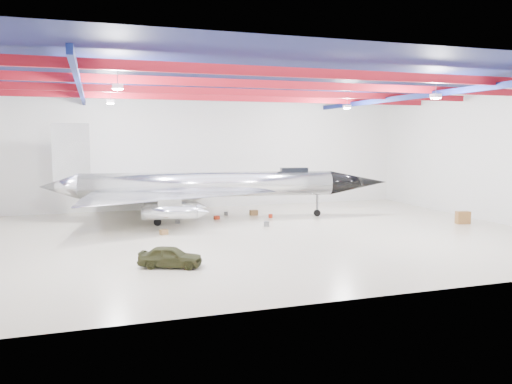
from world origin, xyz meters
name	(u,v)px	position (x,y,z in m)	size (l,w,h in m)	color
floor	(261,235)	(0.00, 0.00, 0.00)	(40.00, 40.00, 0.00)	beige
wall_back	(213,152)	(0.00, 15.00, 5.50)	(40.00, 40.00, 0.00)	silver
wall_right	(488,155)	(20.00, 0.00, 5.50)	(30.00, 30.00, 0.00)	silver
ceiling	(261,80)	(0.00, 0.00, 11.00)	(40.00, 40.00, 0.00)	#0A0F38
ceiling_structure	(261,90)	(0.00, 0.00, 10.32)	(39.50, 29.50, 1.08)	maroon
jet_aircraft	(208,188)	(-2.10, 7.94, 2.68)	(29.82, 19.59, 8.16)	silver
jeep	(170,257)	(-7.56, -7.09, 0.59)	(1.38, 3.43, 1.17)	#303118
desk	(463,218)	(17.10, -0.78, 0.51)	(1.11, 0.56, 1.02)	brown
crate_ply	(164,232)	(-6.69, 2.17, 0.18)	(0.53, 0.42, 0.37)	olive
toolbox_red	(217,217)	(-1.47, 7.54, 0.16)	(0.45, 0.36, 0.32)	#A12610
engine_drum	(267,224)	(1.49, 3.00, 0.20)	(0.44, 0.44, 0.39)	#59595B
parts_bin	(254,213)	(2.25, 8.73, 0.24)	(0.68, 0.54, 0.48)	olive
crate_small	(178,222)	(-4.99, 6.54, 0.13)	(0.38, 0.31, 0.27)	#59595B
tool_chest	(271,216)	(3.19, 6.86, 0.17)	(0.37, 0.37, 0.33)	#A12610
spares_box	(226,213)	(-0.15, 9.42, 0.16)	(0.36, 0.36, 0.33)	#59595B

